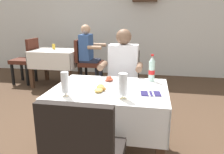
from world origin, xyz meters
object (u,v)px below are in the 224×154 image
background_table_tumbler (54,47)px  beer_glass_left (123,86)px  background_chair_left (27,58)px  background_chair_right (87,60)px  chair_far_diner_seat (122,83)px  napkin_cutlery_set (151,93)px  plate_far_diner (107,80)px  cola_bottle_primary (152,69)px  plate_near_camera (102,90)px  seated_diner_far (123,74)px  main_dining_table (110,105)px  background_patron (89,53)px  background_dining_table (56,59)px  beer_glass_middle (65,84)px

background_table_tumbler → beer_glass_left: bearing=-55.1°
background_chair_left → background_chair_right: (1.34, 0.00, 0.00)m
chair_far_diner_seat → background_chair_left: same height
napkin_cutlery_set → chair_far_diner_seat: bearing=112.9°
plate_far_diner → cola_bottle_primary: 0.47m
plate_near_camera → napkin_cutlery_set: size_ratio=1.17×
seated_diner_far → background_chair_right: (-0.95, 1.58, -0.16)m
background_chair_left → background_chair_right: same height
background_table_tumbler → background_chair_left: bearing=-173.0°
plate_far_diner → background_chair_right: background_chair_right is taller
seated_diner_far → beer_glass_left: 0.97m
napkin_cutlery_set → background_chair_left: 3.56m
main_dining_table → background_chair_left: size_ratio=1.11×
background_table_tumbler → background_patron: bearing=-5.4°
seated_diner_far → background_chair_right: size_ratio=1.30×
main_dining_table → chair_far_diner_seat: bearing=90.0°
background_chair_left → napkin_cutlery_set: bearing=-42.0°
background_chair_right → background_table_tumbler: bearing=174.3°
main_dining_table → background_dining_table: same height
beer_glass_middle → napkin_cutlery_set: beer_glass_middle is taller
chair_far_diner_seat → background_chair_left: size_ratio=1.00×
seated_diner_far → plate_far_diner: bearing=-100.3°
background_patron → plate_near_camera: bearing=-71.0°
background_table_tumbler → beer_glass_middle: bearing=-63.1°
chair_far_diner_seat → background_chair_right: 1.74m
chair_far_diner_seat → napkin_cutlery_set: (0.38, -0.90, 0.20)m
plate_near_camera → background_table_tumbler: (-1.61, 2.47, 0.04)m
seated_diner_far → napkin_cutlery_set: 0.87m
plate_far_diner → beer_glass_middle: 0.56m
background_dining_table → background_chair_left: size_ratio=0.95×
beer_glass_left → cola_bottle_primary: 0.62m
plate_far_diner → background_table_tumbler: background_table_tumbler is taller
chair_far_diner_seat → background_patron: 1.72m
background_dining_table → beer_glass_left: bearing=-55.4°
background_chair_right → napkin_cutlery_set: bearing=-61.2°
napkin_cutlery_set → background_chair_right: bearing=118.8°
background_chair_left → background_table_tumbler: bearing=7.0°
beer_glass_middle → background_dining_table: beer_glass_middle is taller
background_chair_right → background_patron: 0.16m
chair_far_diner_seat → background_dining_table: bearing=137.3°
background_dining_table → background_patron: 0.73m
beer_glass_left → napkin_cutlery_set: 0.29m
background_dining_table → background_patron: background_patron is taller
plate_far_diner → beer_glass_left: (0.22, -0.46, 0.09)m
main_dining_table → background_chair_right: size_ratio=1.11×
cola_bottle_primary → background_table_tumbler: cola_bottle_primary is taller
background_chair_left → beer_glass_left: bearing=-46.3°
plate_far_diner → seated_diner_far: bearing=79.7°
plate_far_diner → napkin_cutlery_set: (0.45, -0.30, -0.01)m
main_dining_table → beer_glass_left: beer_glass_left is taller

